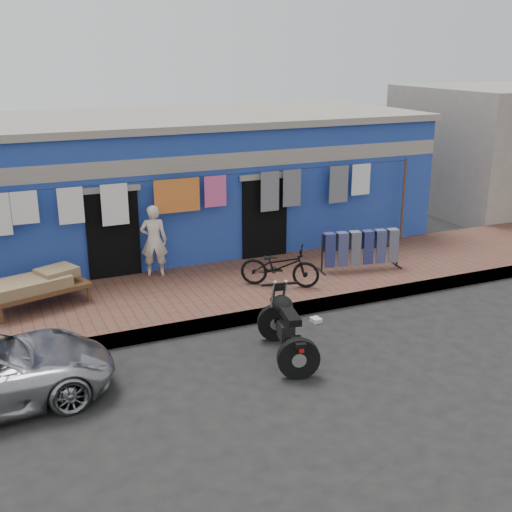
{
  "coord_description": "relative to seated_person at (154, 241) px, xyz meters",
  "views": [
    {
      "loc": [
        -4.65,
        -8.61,
        4.9
      ],
      "look_at": [
        0.0,
        2.0,
        1.15
      ],
      "focal_mm": 45.0,
      "sensor_mm": 36.0,
      "label": 1
    }
  ],
  "objects": [
    {
      "name": "jeans_rack",
      "position": [
        4.26,
        -1.42,
        -0.33
      ],
      "size": [
        2.0,
        1.02,
        0.9
      ],
      "primitive_type": null,
      "rotation": [
        0.0,
        0.0,
        -0.18
      ],
      "color": "black",
      "rests_on": "sidewalk"
    },
    {
      "name": "seated_person",
      "position": [
        0.0,
        0.0,
        0.0
      ],
      "size": [
        0.64,
        0.52,
        1.55
      ],
      "primitive_type": "imported",
      "rotation": [
        0.0,
        0.0,
        2.84
      ],
      "color": "beige",
      "rests_on": "sidewalk"
    },
    {
      "name": "building",
      "position": [
        1.41,
        2.79,
        0.66
      ],
      "size": [
        12.2,
        5.2,
        3.36
      ],
      "color": "#203C99",
      "rests_on": "ground"
    },
    {
      "name": "litter_c",
      "position": [
        2.25,
        -3.09,
        -0.99
      ],
      "size": [
        0.18,
        0.22,
        0.08
      ],
      "primitive_type": "cube",
      "rotation": [
        0.0,
        0.0,
        1.7
      ],
      "color": "silver",
      "rests_on": "ground"
    },
    {
      "name": "sidewalk",
      "position": [
        1.41,
        -1.2,
        -0.9
      ],
      "size": [
        28.0,
        3.0,
        0.25
      ],
      "primitive_type": "cube",
      "color": "brown",
      "rests_on": "ground"
    },
    {
      "name": "litter_a",
      "position": [
        1.55,
        -3.22,
        -0.98
      ],
      "size": [
        0.24,
        0.23,
        0.08
      ],
      "primitive_type": "cube",
      "rotation": [
        0.0,
        0.0,
        0.72
      ],
      "color": "silver",
      "rests_on": "ground"
    },
    {
      "name": "ground",
      "position": [
        1.41,
        -4.2,
        -1.03
      ],
      "size": [
        80.0,
        80.0,
        0.0
      ],
      "primitive_type": "plane",
      "color": "black",
      "rests_on": "ground"
    },
    {
      "name": "motorcycle",
      "position": [
        1.09,
        -4.19,
        -0.45
      ],
      "size": [
        1.31,
        2.02,
        1.15
      ],
      "primitive_type": null,
      "rotation": [
        0.0,
        0.0,
        -0.2
      ],
      "color": "black",
      "rests_on": "ground"
    },
    {
      "name": "litter_b",
      "position": [
        1.54,
        -3.0,
        -0.98
      ],
      "size": [
        0.22,
        0.21,
        0.09
      ],
      "primitive_type": "cube",
      "rotation": [
        0.0,
        0.0,
        0.56
      ],
      "color": "silver",
      "rests_on": "ground"
    },
    {
      "name": "curb",
      "position": [
        1.41,
        -2.65,
        -0.9
      ],
      "size": [
        28.0,
        0.1,
        0.25
      ],
      "primitive_type": "cube",
      "color": "gray",
      "rests_on": "ground"
    },
    {
      "name": "charpoy",
      "position": [
        -2.47,
        -0.85,
        -0.46
      ],
      "size": [
        2.37,
        1.9,
        0.64
      ],
      "primitive_type": null,
      "rotation": [
        0.0,
        0.0,
        0.28
      ],
      "color": "brown",
      "rests_on": "sidewalk"
    },
    {
      "name": "neighbor_right",
      "position": [
        12.41,
        2.8,
        0.87
      ],
      "size": [
        6.0,
        5.0,
        3.8
      ],
      "primitive_type": "cube",
      "color": "#9E9384",
      "rests_on": "ground"
    },
    {
      "name": "bicycle",
      "position": [
        2.17,
        -1.67,
        -0.25
      ],
      "size": [
        1.65,
        1.37,
        1.04
      ],
      "primitive_type": "imported",
      "rotation": [
        0.0,
        0.0,
        0.98
      ],
      "color": "black",
      "rests_on": "sidewalk"
    },
    {
      "name": "clothesline",
      "position": [
        0.98,
        0.05,
        0.8
      ],
      "size": [
        10.06,
        0.06,
        2.1
      ],
      "color": "brown",
      "rests_on": "sidewalk"
    }
  ]
}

